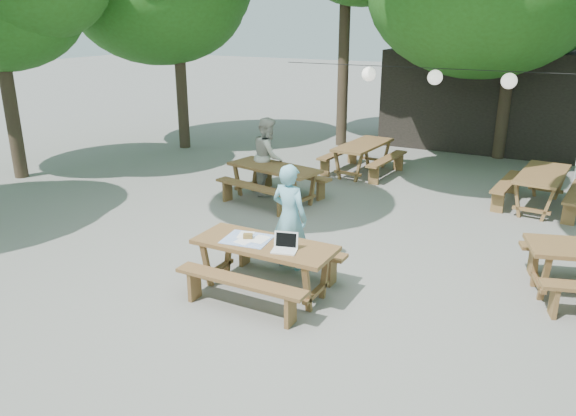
# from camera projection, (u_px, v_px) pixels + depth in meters

# --- Properties ---
(ground) EXTENTS (80.00, 80.00, 0.00)m
(ground) POSITION_uv_depth(u_px,v_px,m) (336.00, 276.00, 8.49)
(ground) COLOR #60605C
(ground) RESTS_ON ground
(pavilion) EXTENTS (6.00, 3.00, 2.80)m
(pavilion) POSITION_uv_depth(u_px,v_px,m) (494.00, 99.00, 16.59)
(pavilion) COLOR black
(pavilion) RESTS_ON ground
(main_picnic_table) EXTENTS (2.00, 1.58, 0.75)m
(main_picnic_table) POSITION_uv_depth(u_px,v_px,m) (265.00, 267.00, 7.90)
(main_picnic_table) COLOR brown
(main_picnic_table) RESTS_ON ground
(picnic_table_nw) EXTENTS (2.17, 1.92, 0.75)m
(picnic_table_nw) POSITION_uv_depth(u_px,v_px,m) (274.00, 183.00, 11.86)
(picnic_table_nw) COLOR brown
(picnic_table_nw) RESTS_ON ground
(picnic_table_far_w) EXTENTS (1.73, 2.06, 0.75)m
(picnic_table_far_w) POSITION_uv_depth(u_px,v_px,m) (363.00, 158.00, 13.92)
(picnic_table_far_w) COLOR brown
(picnic_table_far_w) RESTS_ON ground
(picnic_table_far_e) EXTENTS (1.73, 2.06, 0.75)m
(picnic_table_far_e) POSITION_uv_depth(u_px,v_px,m) (540.00, 190.00, 11.39)
(picnic_table_far_e) COLOR brown
(picnic_table_far_e) RESTS_ON ground
(woman) EXTENTS (0.65, 0.48, 1.66)m
(woman) POSITION_uv_depth(u_px,v_px,m) (290.00, 217.00, 8.56)
(woman) COLOR #72BAD1
(woman) RESTS_ON ground
(second_person) EXTENTS (0.92, 1.01, 1.69)m
(second_person) POSITION_uv_depth(u_px,v_px,m) (268.00, 156.00, 12.20)
(second_person) COLOR beige
(second_person) RESTS_ON ground
(laptop) EXTENTS (0.39, 0.34, 0.24)m
(laptop) POSITION_uv_depth(u_px,v_px,m) (285.00, 246.00, 7.52)
(laptop) COLOR white
(laptop) RESTS_ON main_picnic_table
(tabletop_clutter) EXTENTS (0.72, 0.63, 0.08)m
(tabletop_clutter) POSITION_uv_depth(u_px,v_px,m) (248.00, 238.00, 7.91)
(tabletop_clutter) COLOR #3C6BCC
(tabletop_clutter) RESTS_ON main_picnic_table
(paper_lanterns) EXTENTS (9.00, 0.34, 0.38)m
(paper_lanterns) POSITION_uv_depth(u_px,v_px,m) (436.00, 77.00, 12.80)
(paper_lanterns) COLOR black
(paper_lanterns) RESTS_ON ground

